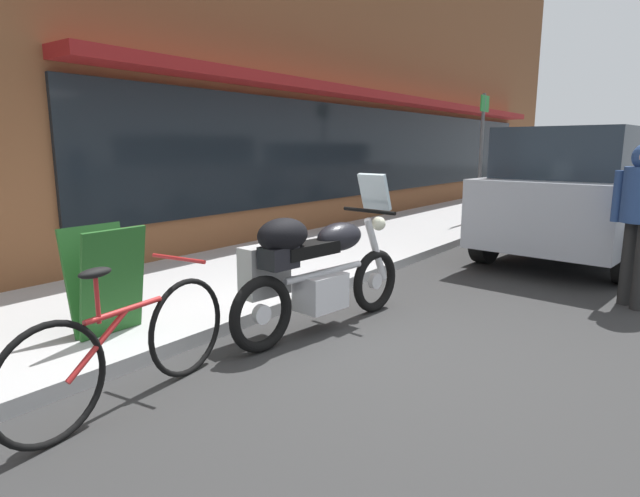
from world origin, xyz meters
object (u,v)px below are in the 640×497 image
Objects in this scene: touring_motorcycle at (312,267)px; parked_bicycle at (127,348)px; parking_sign_pole at (482,147)px; parked_car_down_block at (605,179)px; parked_minivan at (588,191)px; sandwich_board_sign at (105,280)px.

parked_bicycle is (-1.79, 0.11, -0.21)m from touring_motorcycle.
parking_sign_pole is 0.54× the size of parked_car_down_block.
parked_minivan is 4.72m from parked_car_down_block.
parked_minivan is at bearing -130.91° from parking_sign_pole.
touring_motorcycle reaches higher than parked_bicycle.
parked_car_down_block is (11.60, -0.94, 0.54)m from parked_bicycle.
sandwich_board_sign is 0.34× the size of parking_sign_pole.
parking_sign_pole is at bearing 143.29° from parked_car_down_block.
parked_bicycle is 11.65m from parked_car_down_block.
touring_motorcycle is at bearing 175.18° from parked_car_down_block.
sandwich_board_sign reaches higher than parked_bicycle.
sandwich_board_sign is 0.19× the size of parked_car_down_block.
parked_minivan is (5.12, -1.29, 0.39)m from touring_motorcycle.
parked_minivan reaches higher than sandwich_board_sign.
parked_minivan is at bearing -14.16° from touring_motorcycle.
parking_sign_pole reaches higher than parked_bicycle.
parking_sign_pole is (7.20, 1.12, 1.04)m from touring_motorcycle.
sandwich_board_sign is (0.51, 1.04, 0.18)m from parked_bicycle.
touring_motorcycle is 1.19× the size of parked_bicycle.
parked_car_down_block is at bearing -10.13° from sandwich_board_sign.
sandwich_board_sign is (-1.28, 1.15, -0.03)m from touring_motorcycle.
parking_sign_pole is at bearing 6.36° from parked_bicycle.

